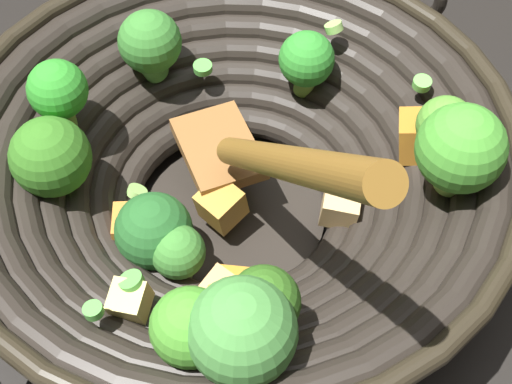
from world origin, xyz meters
TOP-DOWN VIEW (x-y plane):
  - ground_plane at (0.00, 0.00)m, footprint 4.00×4.00m
  - wok at (-0.00, 0.00)m, footprint 0.38×0.42m

SIDE VIEW (x-z plane):
  - ground_plane at x=0.00m, z-range 0.00..0.00m
  - wok at x=0.00m, z-range -0.06..0.19m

